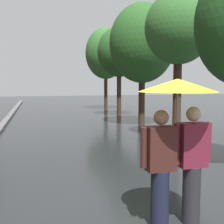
% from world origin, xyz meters
% --- Properties ---
extents(ground_plane, '(80.00, 80.00, 0.00)m').
position_xyz_m(ground_plane, '(0.00, 0.00, 0.00)').
color(ground_plane, '#26282B').
extents(kerb_strip, '(0.30, 36.00, 0.12)m').
position_xyz_m(kerb_strip, '(-3.20, 10.00, 0.06)').
color(kerb_strip, slate).
rests_on(kerb_strip, ground).
extents(street_tree_1, '(2.39, 2.39, 5.25)m').
position_xyz_m(street_tree_1, '(3.30, 5.54, 3.92)').
color(street_tree_1, '#473323').
rests_on(street_tree_1, ground).
extents(street_tree_2, '(3.13, 3.13, 5.78)m').
position_xyz_m(street_tree_2, '(3.31, 9.24, 3.88)').
color(street_tree_2, '#473323').
rests_on(street_tree_2, ground).
extents(street_tree_3, '(2.63, 2.63, 5.39)m').
position_xyz_m(street_tree_3, '(3.29, 13.19, 3.85)').
color(street_tree_3, '#473323').
rests_on(street_tree_3, ground).
extents(street_tree_4, '(3.01, 3.01, 6.08)m').
position_xyz_m(street_tree_4, '(3.45, 17.43, 4.17)').
color(street_tree_4, '#473323').
rests_on(street_tree_4, ground).
extents(couple_under_umbrella, '(1.10, 1.10, 2.11)m').
position_xyz_m(couple_under_umbrella, '(0.29, -0.40, 1.39)').
color(couple_under_umbrella, '#1E233D').
rests_on(couple_under_umbrella, ground).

